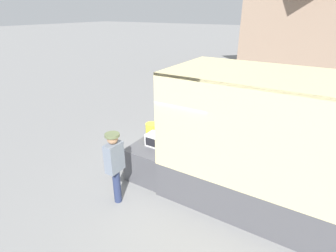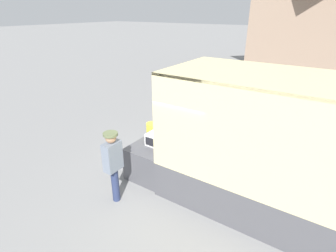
{
  "view_description": "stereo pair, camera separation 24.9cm",
  "coord_description": "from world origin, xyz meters",
  "px_view_note": "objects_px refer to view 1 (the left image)",
  "views": [
    {
      "loc": [
        3.08,
        -5.61,
        4.3
      ],
      "look_at": [
        -0.26,
        -0.2,
        1.48
      ],
      "focal_mm": 28.0,
      "sensor_mm": 36.0,
      "label": 1
    },
    {
      "loc": [
        3.29,
        -5.48,
        4.3
      ],
      "look_at": [
        -0.26,
        -0.2,
        1.48
      ],
      "focal_mm": 28.0,
      "sensor_mm": 36.0,
      "label": 2
    }
  ],
  "objects_px": {
    "orange_bucket": "(151,130)",
    "worker_person": "(115,161)",
    "portable_generator": "(176,126)",
    "microwave": "(156,140)"
  },
  "relations": [
    {
      "from": "microwave",
      "to": "orange_bucket",
      "type": "xyz_separation_m",
      "value": [
        -0.41,
        0.36,
        0.04
      ]
    },
    {
      "from": "orange_bucket",
      "to": "worker_person",
      "type": "height_order",
      "value": "worker_person"
    },
    {
      "from": "portable_generator",
      "to": "orange_bucket",
      "type": "bearing_deg",
      "value": -125.42
    },
    {
      "from": "portable_generator",
      "to": "worker_person",
      "type": "xyz_separation_m",
      "value": [
        -0.2,
        -2.46,
        -0.01
      ]
    },
    {
      "from": "portable_generator",
      "to": "orange_bucket",
      "type": "relative_size",
      "value": 1.49
    },
    {
      "from": "portable_generator",
      "to": "worker_person",
      "type": "relative_size",
      "value": 0.34
    },
    {
      "from": "microwave",
      "to": "worker_person",
      "type": "relative_size",
      "value": 0.28
    },
    {
      "from": "microwave",
      "to": "portable_generator",
      "type": "height_order",
      "value": "portable_generator"
    },
    {
      "from": "portable_generator",
      "to": "worker_person",
      "type": "distance_m",
      "value": 2.46
    },
    {
      "from": "worker_person",
      "to": "microwave",
      "type": "bearing_deg",
      "value": 83.51
    }
  ]
}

